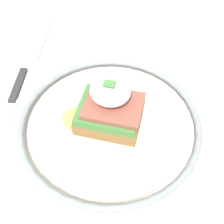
{
  "coord_description": "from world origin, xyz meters",
  "views": [
    {
      "loc": [
        -0.06,
        0.31,
        1.11
      ],
      "look_at": [
        -0.0,
        0.06,
        0.78
      ],
      "focal_mm": 45.0,
      "sensor_mm": 36.0,
      "label": 1
    }
  ],
  "objects": [
    {
      "name": "sandwich",
      "position": [
        -0.0,
        0.06,
        0.79
      ],
      "size": [
        0.12,
        0.08,
        0.08
      ],
      "color": "olive",
      "rests_on": "plate"
    },
    {
      "name": "knife",
      "position": [
        0.17,
        0.04,
        0.75
      ],
      "size": [
        0.04,
        0.17,
        0.01
      ],
      "color": "#2D2D2D",
      "rests_on": "dining_table"
    },
    {
      "name": "plate",
      "position": [
        -0.0,
        0.06,
        0.75
      ],
      "size": [
        0.28,
        0.28,
        0.02
      ],
      "color": "silver",
      "rests_on": "dining_table"
    },
    {
      "name": "dining_table",
      "position": [
        0.0,
        0.0,
        0.62
      ],
      "size": [
        0.86,
        0.86,
        0.75
      ],
      "color": "beige",
      "rests_on": "ground_plane"
    },
    {
      "name": "napkin",
      "position": [
        0.24,
        -0.11,
        0.75
      ],
      "size": [
        0.15,
        0.15,
        0.01
      ],
      "primitive_type": "cube",
      "rotation": [
        0.0,
        0.0,
        0.12
      ],
      "color": "white",
      "rests_on": "dining_table"
    }
  ]
}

